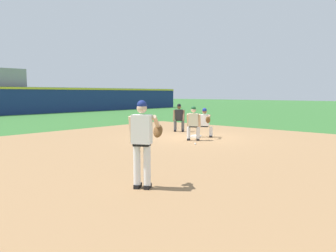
% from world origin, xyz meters
% --- Properties ---
extents(ground_plane, '(160.00, 160.00, 0.00)m').
position_xyz_m(ground_plane, '(0.00, 0.00, 0.00)').
color(ground_plane, '#336B2D').
extents(infield_dirt_patch, '(18.00, 18.00, 0.01)m').
position_xyz_m(infield_dirt_patch, '(-3.63, -1.98, 0.00)').
color(infield_dirt_patch, '#9E754C').
rests_on(infield_dirt_patch, ground).
extents(first_base_bag, '(0.38, 0.38, 0.09)m').
position_xyz_m(first_base_bag, '(0.00, 0.00, 0.04)').
color(first_base_bag, white).
rests_on(first_base_bag, ground).
extents(baseball, '(0.07, 0.07, 0.07)m').
position_xyz_m(baseball, '(-1.80, -1.30, 0.04)').
color(baseball, white).
rests_on(baseball, ground).
extents(pitcher, '(0.83, 0.58, 1.86)m').
position_xyz_m(pitcher, '(-7.22, -3.96, 1.06)').
color(pitcher, black).
rests_on(pitcher, ground).
extents(first_baseman, '(0.83, 1.00, 1.34)m').
position_xyz_m(first_baseman, '(0.25, -0.30, 0.73)').
color(first_baseman, black).
rests_on(first_baseman, ground).
extents(baserunner, '(0.62, 0.68, 1.46)m').
position_xyz_m(baserunner, '(-0.90, -0.53, 0.79)').
color(baserunner, black).
rests_on(baserunner, ground).
extents(umpire, '(0.64, 0.68, 1.46)m').
position_xyz_m(umpire, '(1.20, 1.98, 0.79)').
color(umpire, black).
rests_on(umpire, ground).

